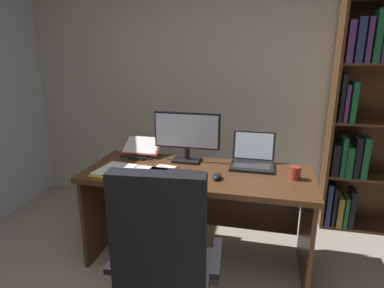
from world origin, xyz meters
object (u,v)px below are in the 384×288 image
object	(u,v)px
laptop	(253,159)
monitor	(187,136)
office_chair	(164,273)
computer_mouse	(217,176)
notepad	(162,170)
keyboard	(176,174)
pen	(165,169)
coffee_mug	(295,173)
bookshelf	(366,123)
open_binder	(130,172)
desk	(200,193)
reading_stand_with_book	(141,147)

from	to	relation	value
laptop	monitor	bearing A→B (deg)	-179.24
office_chair	computer_mouse	distance (m)	0.77
laptop	notepad	distance (m)	0.71
keyboard	computer_mouse	xyz separation A→B (m)	(0.30, 0.00, 0.01)
pen	coffee_mug	size ratio (longest dim) A/B	1.49
bookshelf	notepad	distance (m)	1.86
open_binder	desk	bearing A→B (deg)	34.18
laptop	computer_mouse	distance (m)	0.41
reading_stand_with_book	notepad	xyz separation A→B (m)	(0.29, -0.31, -0.07)
bookshelf	coffee_mug	distance (m)	1.09
office_chair	pen	size ratio (longest dim) A/B	7.78
keyboard	notepad	bearing A→B (deg)	151.86
monitor	pen	bearing A→B (deg)	-112.20
open_binder	computer_mouse	bearing A→B (deg)	11.89
coffee_mug	bookshelf	bearing A→B (deg)	53.11
notepad	coffee_mug	world-z (taller)	coffee_mug
open_binder	office_chair	bearing A→B (deg)	-46.55
reading_stand_with_book	coffee_mug	world-z (taller)	reading_stand_with_book
monitor	coffee_mug	bearing A→B (deg)	-13.65
keyboard	coffee_mug	distance (m)	0.85
desk	keyboard	distance (m)	0.32
keyboard	computer_mouse	world-z (taller)	computer_mouse
desk	bookshelf	distance (m)	1.63
keyboard	open_binder	size ratio (longest dim) A/B	0.77
office_chair	open_binder	size ratio (longest dim) A/B	1.99
desk	office_chair	distance (m)	0.88
keyboard	open_binder	xyz separation A→B (m)	(-0.34, -0.05, -0.00)
laptop	coffee_mug	world-z (taller)	laptop
keyboard	computer_mouse	size ratio (longest dim) A/B	4.04
bookshelf	keyboard	world-z (taller)	bookshelf
bookshelf	keyboard	size ratio (longest dim) A/B	4.85
bookshelf	reading_stand_with_book	distance (m)	2.00
office_chair	computer_mouse	xyz separation A→B (m)	(0.18, 0.68, 0.32)
bookshelf	laptop	bearing A→B (deg)	-145.77
pen	notepad	bearing A→B (deg)	180.00
laptop	notepad	bearing A→B (deg)	-157.83
laptop	coffee_mug	bearing A→B (deg)	-34.39
reading_stand_with_book	coffee_mug	distance (m)	1.28
monitor	laptop	world-z (taller)	monitor
laptop	computer_mouse	size ratio (longest dim) A/B	3.20
laptop	keyboard	distance (m)	0.63
desk	keyboard	xyz separation A→B (m)	(-0.14, -0.19, 0.22)
open_binder	notepad	size ratio (longest dim) A/B	2.61
bookshelf	keyboard	bearing A→B (deg)	-146.45
coffee_mug	pen	bearing A→B (deg)	-176.55
desk	keyboard	bearing A→B (deg)	-125.80
monitor	pen	xyz separation A→B (m)	(-0.11, -0.26, -0.19)
keyboard	reading_stand_with_book	world-z (taller)	reading_stand_with_book
office_chair	monitor	size ratio (longest dim) A/B	2.02
bookshelf	office_chair	xyz separation A→B (m)	(-1.36, -1.66, -0.55)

